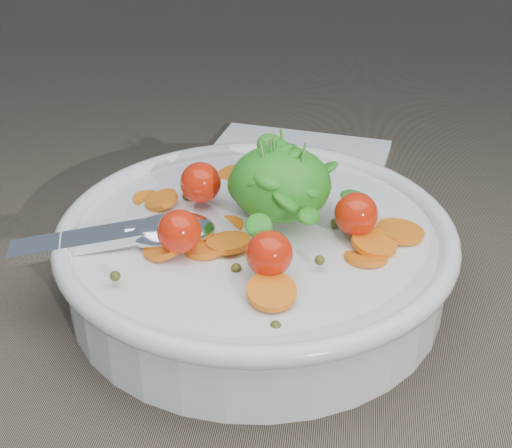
# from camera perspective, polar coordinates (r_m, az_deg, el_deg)

# --- Properties ---
(ground) EXTENTS (6.00, 6.00, 0.00)m
(ground) POSITION_cam_1_polar(r_m,az_deg,el_deg) (0.50, 2.31, -6.02)
(ground) COLOR brown
(ground) RESTS_ON ground
(bowl) EXTENTS (0.29, 0.27, 0.12)m
(bowl) POSITION_cam_1_polar(r_m,az_deg,el_deg) (0.49, 0.01, -2.24)
(bowl) COLOR silver
(bowl) RESTS_ON ground
(napkin) EXTENTS (0.19, 0.17, 0.01)m
(napkin) POSITION_cam_1_polar(r_m,az_deg,el_deg) (0.68, 2.93, 4.81)
(napkin) COLOR white
(napkin) RESTS_ON ground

